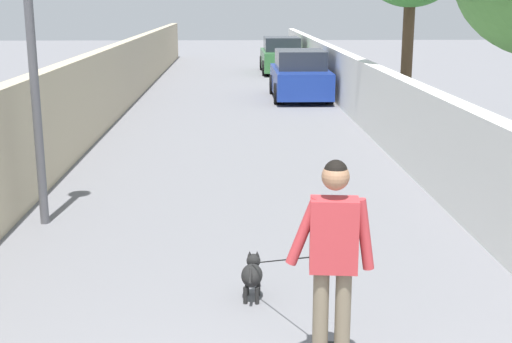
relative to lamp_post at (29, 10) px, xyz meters
The scene contains 8 objects.
ground_plane 8.83m from the lamp_post, 18.90° to the right, with size 80.00×80.00×0.00m, color slate.
wall_left 6.23m from the lamp_post, ahead, with size 48.00×0.30×1.89m, color tan.
fence_right 8.63m from the lamp_post, 45.31° to the right, with size 48.00×0.30×1.59m, color white.
lamp_post is the anchor object (origin of this frame).
person_skateboarder 5.67m from the lamp_post, 140.25° to the right, with size 0.26×0.72×1.74m.
dog 4.67m from the lamp_post, 132.66° to the right, with size 1.80×0.74×1.06m.
car_near 13.75m from the lamp_post, 20.72° to the right, with size 3.92×1.80×1.54m.
car_far 21.74m from the lamp_post, 12.82° to the right, with size 4.15×1.80×1.54m.
Camera 1 is at (-3.15, 0.06, 3.01)m, focal length 48.21 mm.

